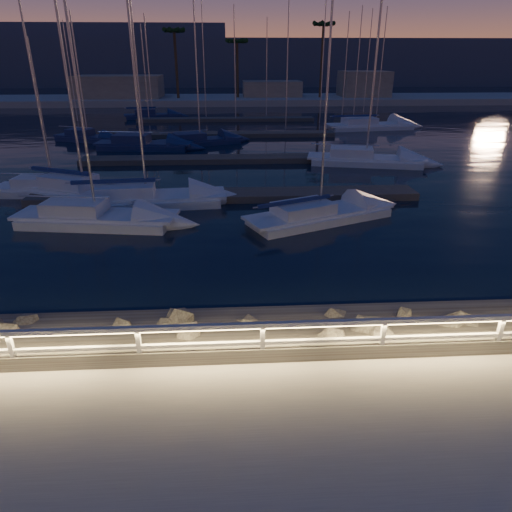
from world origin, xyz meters
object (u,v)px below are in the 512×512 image
at_px(sailboat_b, 92,216).
at_px(sailboat_e, 86,137).
at_px(sailboat_a, 82,191).
at_px(guard_rail, 219,334).
at_px(sailboat_k, 198,140).
at_px(sailboat_m, 151,115).
at_px(sailboat_l, 368,125).
at_px(sailboat_g, 363,158).
at_px(sailboat_j, 142,144).
at_px(sailboat_d, 316,213).
at_px(sailboat_c, 142,197).
at_px(sailboat_f, 50,188).

relative_size(sailboat_b, sailboat_e, 1.17).
bearing_deg(sailboat_a, guard_rail, -39.27).
relative_size(sailboat_k, sailboat_m, 1.06).
bearing_deg(guard_rail, sailboat_l, 69.38).
bearing_deg(sailboat_b, sailboat_g, 44.94).
bearing_deg(sailboat_e, sailboat_a, -54.16).
relative_size(sailboat_j, sailboat_l, 0.85).
xyz_separation_m(sailboat_e, sailboat_g, (23.70, -11.59, 0.03)).
relative_size(sailboat_a, sailboat_l, 0.82).
bearing_deg(sailboat_b, sailboat_e, 114.35).
distance_m(sailboat_b, sailboat_d, 10.94).
distance_m(sailboat_g, sailboat_l, 18.40).
distance_m(sailboat_e, sailboat_g, 26.38).
xyz_separation_m(sailboat_g, sailboat_m, (-20.09, 28.51, -0.01)).
bearing_deg(sailboat_j, sailboat_k, 29.37).
xyz_separation_m(sailboat_b, sailboat_c, (1.90, 3.05, 0.01)).
bearing_deg(sailboat_d, sailboat_f, 135.56).
distance_m(sailboat_e, sailboat_j, 7.48).
height_order(sailboat_c, sailboat_f, sailboat_c).
distance_m(sailboat_d, sailboat_g, 13.88).
bearing_deg(sailboat_g, sailboat_k, 158.25).
relative_size(guard_rail, sailboat_f, 3.77).
bearing_deg(sailboat_k, sailboat_g, -55.98).
height_order(sailboat_a, sailboat_c, sailboat_c).
bearing_deg(sailboat_c, sailboat_l, 47.84).
bearing_deg(sailboat_a, sailboat_g, 48.10).
height_order(sailboat_a, sailboat_g, sailboat_g).
height_order(sailboat_j, sailboat_m, sailboat_j).
relative_size(sailboat_b, sailboat_j, 0.93).
height_order(sailboat_d, sailboat_f, sailboat_d).
height_order(guard_rail, sailboat_d, sailboat_d).
relative_size(guard_rail, sailboat_g, 3.00).
xyz_separation_m(sailboat_e, sailboat_l, (29.13, 5.99, 0.05)).
bearing_deg(guard_rail, sailboat_e, 110.20).
xyz_separation_m(sailboat_c, sailboat_d, (9.04, -3.17, -0.05)).
relative_size(sailboat_g, sailboat_j, 1.04).
xyz_separation_m(guard_rail, sailboat_c, (-4.44, 15.08, -0.93)).
bearing_deg(sailboat_m, sailboat_c, -92.28).
bearing_deg(sailboat_e, guard_rail, -48.75).
relative_size(sailboat_a, sailboat_c, 0.94).
xyz_separation_m(sailboat_j, sailboat_l, (23.13, 10.46, 0.01)).
xyz_separation_m(sailboat_d, sailboat_l, (11.24, 30.18, 0.07)).
xyz_separation_m(sailboat_e, sailboat_f, (3.05, -18.59, -0.01)).
bearing_deg(sailboat_e, sailboat_j, -15.67).
distance_m(sailboat_d, sailboat_e, 30.08).
bearing_deg(sailboat_j, sailboat_c, -72.71).
bearing_deg(sailboat_a, sailboat_c, 4.15).
relative_size(sailboat_d, sailboat_g, 0.89).
xyz_separation_m(sailboat_b, sailboat_f, (-3.89, 5.49, -0.03)).
bearing_deg(sailboat_m, sailboat_g, -64.96).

